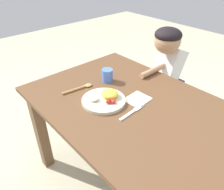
{
  "coord_description": "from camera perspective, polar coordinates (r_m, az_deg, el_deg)",
  "views": [
    {
      "loc": [
        0.71,
        -0.78,
        1.48
      ],
      "look_at": [
        -0.12,
        -0.05,
        0.75
      ],
      "focal_mm": 35.09,
      "sensor_mm": 36.0,
      "label": 1
    }
  ],
  "objects": [
    {
      "name": "person",
      "position": [
        1.84,
        14.0,
        3.5
      ],
      "size": [
        0.19,
        0.45,
        1.04
      ],
      "rotation": [
        0.0,
        0.0,
        3.14
      ],
      "color": "#45415C",
      "rests_on": "ground_plane"
    },
    {
      "name": "plate",
      "position": [
        1.29,
        -1.91,
        -1.02
      ],
      "size": [
        0.26,
        0.26,
        0.06
      ],
      "color": "beige",
      "rests_on": "dining_table"
    },
    {
      "name": "spoon",
      "position": [
        1.43,
        -8.21,
        1.89
      ],
      "size": [
        0.05,
        0.21,
        0.01
      ],
      "rotation": [
        0.0,
        0.0,
        1.44
      ],
      "color": "tan",
      "rests_on": "dining_table"
    },
    {
      "name": "dining_table",
      "position": [
        1.38,
        4.72,
        -6.87
      ],
      "size": [
        1.25,
        0.88,
        0.73
      ],
      "color": "brown",
      "rests_on": "ground_plane"
    },
    {
      "name": "drinking_cup",
      "position": [
        1.48,
        -1.24,
        5.14
      ],
      "size": [
        0.07,
        0.07,
        0.09
      ],
      "primitive_type": "cylinder",
      "color": "#537DE3",
      "rests_on": "dining_table"
    },
    {
      "name": "fork",
      "position": [
        1.22,
        5.21,
        -4.47
      ],
      "size": [
        0.03,
        0.21,
        0.01
      ],
      "rotation": [
        0.0,
        0.0,
        1.63
      ],
      "color": "silver",
      "rests_on": "dining_table"
    },
    {
      "name": "ground_plane",
      "position": [
        1.82,
        3.81,
        -21.27
      ],
      "size": [
        8.0,
        8.0,
        0.0
      ],
      "primitive_type": "plane",
      "color": "beige"
    },
    {
      "name": "napkin",
      "position": [
        1.32,
        6.75,
        -1.15
      ],
      "size": [
        0.13,
        0.15,
        0.0
      ],
      "primitive_type": "cube",
      "rotation": [
        0.0,
        0.0,
        0.06
      ],
      "color": "white",
      "rests_on": "dining_table"
    }
  ]
}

